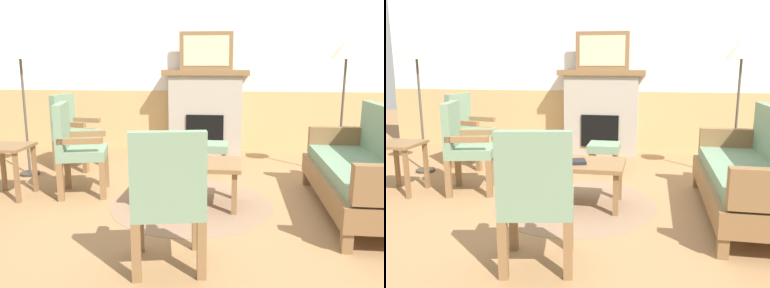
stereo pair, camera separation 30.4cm
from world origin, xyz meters
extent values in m
plane|color=#997047|center=(0.00, 0.00, 0.00)|extent=(14.00, 14.00, 0.00)
cube|color=white|center=(0.00, 2.60, 1.35)|extent=(7.20, 0.12, 2.70)
cube|color=tan|center=(0.00, 2.53, 0.47)|extent=(7.20, 0.02, 0.95)
cube|color=#A39989|center=(0.00, 2.35, 0.60)|extent=(1.10, 0.36, 1.20)
cube|color=black|center=(0.00, 2.16, 0.38)|extent=(0.56, 0.02, 0.48)
cube|color=brown|center=(0.00, 2.35, 1.24)|extent=(1.30, 0.44, 0.08)
cube|color=brown|center=(0.00, 2.35, 1.56)|extent=(0.80, 0.03, 0.56)
cube|color=beige|center=(0.00, 2.33, 1.56)|extent=(0.68, 0.01, 0.44)
cube|color=brown|center=(1.28, 0.83, 0.08)|extent=(0.08, 0.08, 0.16)
cube|color=brown|center=(1.28, -0.85, 0.08)|extent=(0.08, 0.08, 0.16)
cube|color=brown|center=(1.88, 0.83, 0.08)|extent=(0.08, 0.08, 0.16)
cube|color=brown|center=(1.58, -0.01, 0.26)|extent=(0.70, 1.80, 0.20)
cube|color=gray|center=(1.58, -0.01, 0.42)|extent=(0.60, 1.70, 0.12)
cube|color=brown|center=(1.58, 0.84, 0.53)|extent=(0.60, 0.10, 0.30)
cube|color=brown|center=(-0.39, -0.19, 0.20)|extent=(0.05, 0.05, 0.40)
cube|color=brown|center=(0.45, -0.19, 0.20)|extent=(0.05, 0.05, 0.40)
cube|color=brown|center=(-0.39, 0.25, 0.20)|extent=(0.05, 0.05, 0.40)
cube|color=brown|center=(0.45, 0.25, 0.20)|extent=(0.05, 0.05, 0.40)
cube|color=brown|center=(0.03, 0.03, 0.42)|extent=(0.96, 0.56, 0.04)
cylinder|color=#896B51|center=(0.03, 0.03, 0.00)|extent=(1.60, 1.60, 0.01)
cube|color=black|center=(0.04, -0.02, 0.46)|extent=(0.24, 0.22, 0.03)
cube|color=brown|center=(0.01, 1.19, 0.13)|extent=(0.05, 0.05, 0.26)
cube|color=brown|center=(0.31, 1.19, 0.13)|extent=(0.05, 0.05, 0.26)
cube|color=brown|center=(0.01, 1.49, 0.13)|extent=(0.05, 0.05, 0.26)
cube|color=brown|center=(0.31, 1.49, 0.13)|extent=(0.05, 0.05, 0.26)
cube|color=gray|center=(0.16, 1.34, 0.31)|extent=(0.40, 0.40, 0.10)
cube|color=brown|center=(-0.99, 0.50, 0.20)|extent=(0.07, 0.07, 0.40)
cube|color=brown|center=(-0.90, 0.09, 0.20)|extent=(0.07, 0.07, 0.40)
cube|color=brown|center=(-1.40, 0.40, 0.20)|extent=(0.07, 0.07, 0.40)
cube|color=brown|center=(-1.30, -0.01, 0.20)|extent=(0.07, 0.07, 0.40)
cube|color=gray|center=(-1.15, 0.25, 0.45)|extent=(0.58, 0.58, 0.10)
cube|color=gray|center=(-1.34, 0.20, 0.74)|extent=(0.19, 0.49, 0.48)
cube|color=brown|center=(-1.20, 0.45, 0.62)|extent=(0.44, 0.17, 0.06)
cube|color=brown|center=(-1.10, 0.05, 0.62)|extent=(0.44, 0.17, 0.06)
cube|color=brown|center=(-1.38, 1.46, 0.20)|extent=(0.07, 0.07, 0.40)
cube|color=brown|center=(-1.44, 1.04, 0.20)|extent=(0.07, 0.07, 0.40)
cube|color=brown|center=(-1.80, 1.51, 0.20)|extent=(0.07, 0.07, 0.40)
cube|color=brown|center=(-1.86, 1.10, 0.20)|extent=(0.07, 0.07, 0.40)
cube|color=gray|center=(-1.62, 1.28, 0.45)|extent=(0.54, 0.54, 0.10)
cube|color=gray|center=(-1.82, 1.30, 0.74)|extent=(0.14, 0.49, 0.48)
cube|color=brown|center=(-1.59, 1.48, 0.62)|extent=(0.45, 0.13, 0.06)
cube|color=brown|center=(-1.65, 1.07, 0.62)|extent=(0.45, 0.13, 0.06)
cube|color=brown|center=(-0.25, -0.99, 0.20)|extent=(0.07, 0.07, 0.40)
cube|color=brown|center=(0.17, -0.91, 0.20)|extent=(0.07, 0.07, 0.40)
cube|color=brown|center=(-0.17, -1.40, 0.20)|extent=(0.07, 0.07, 0.40)
cube|color=brown|center=(0.24, -1.33, 0.20)|extent=(0.07, 0.07, 0.40)
cube|color=gray|center=(0.00, -1.16, 0.45)|extent=(0.56, 0.56, 0.10)
cube|color=gray|center=(0.03, -1.35, 0.74)|extent=(0.49, 0.17, 0.48)
cube|color=brown|center=(-0.20, -1.20, 0.62)|extent=(0.15, 0.45, 0.06)
cube|color=brown|center=(0.20, -1.12, 0.62)|extent=(0.15, 0.45, 0.06)
cube|color=brown|center=(-2.07, 0.25, 0.26)|extent=(0.04, 0.04, 0.52)
cube|color=brown|center=(-1.71, 0.25, 0.26)|extent=(0.04, 0.04, 0.52)
cube|color=brown|center=(-1.71, -0.11, 0.26)|extent=(0.04, 0.04, 0.52)
cube|color=brown|center=(-1.89, 0.07, 0.54)|extent=(0.44, 0.44, 0.03)
cylinder|color=#332D28|center=(1.76, 1.34, 0.01)|extent=(0.24, 0.24, 0.03)
cylinder|color=#4C473D|center=(1.76, 1.34, 0.73)|extent=(0.03, 0.03, 1.40)
cone|color=beige|center=(1.76, 1.34, 1.55)|extent=(0.36, 0.36, 0.25)
cylinder|color=#332D28|center=(-2.11, 0.88, 0.01)|extent=(0.24, 0.24, 0.03)
cylinder|color=#4C473D|center=(-2.11, 0.88, 0.73)|extent=(0.03, 0.03, 1.40)
cone|color=beige|center=(-2.11, 0.88, 1.55)|extent=(0.36, 0.36, 0.25)
camera|label=1|loc=(0.43, -3.68, 1.39)|focal=36.93mm
camera|label=2|loc=(0.73, -3.63, 1.39)|focal=36.93mm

